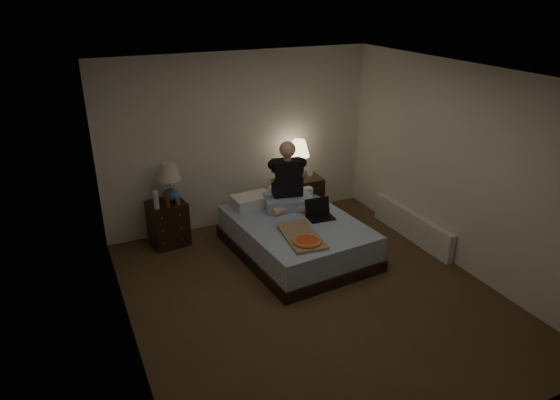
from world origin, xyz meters
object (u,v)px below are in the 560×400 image
lamp_left (169,182)px  beer_bottle_left (167,199)px  nightstand_right (302,198)px  radiator (411,225)px  laptop (321,210)px  water_bottle (156,200)px  soda_can (177,201)px  pizza_box (307,242)px  person (288,176)px  beer_bottle_right (298,174)px  lamp_right (299,159)px  bed (297,237)px  nightstand_left (168,223)px

lamp_left → beer_bottle_left: bearing=-117.5°
nightstand_right → radiator: nightstand_right is taller
beer_bottle_left → nightstand_right: bearing=3.2°
beer_bottle_left → laptop: beer_bottle_left is taller
laptop → nightstand_right: bearing=80.7°
water_bottle → laptop: bearing=-24.7°
water_bottle → soda_can: 0.29m
nightstand_right → pizza_box: (-0.75, -1.57, 0.18)m
person → pizza_box: bearing=-91.0°
nightstand_right → beer_bottle_right: 0.50m
nightstand_right → person: size_ratio=0.72×
pizza_box → radiator: pizza_box is taller
beer_bottle_right → beer_bottle_left: bearing=179.4°
lamp_right → pizza_box: (-0.71, -1.63, -0.44)m
bed → radiator: bearing=-15.1°
beer_bottle_left → laptop: 2.01m
nightstand_left → beer_bottle_right: (1.88, -0.18, 0.48)m
bed → beer_bottle_left: bearing=146.6°
nightstand_right → laptop: 1.06m
person → laptop: size_ratio=2.74×
nightstand_left → lamp_right: bearing=-6.9°
person → water_bottle: bearing=-179.8°
lamp_left → beer_bottle_right: size_ratio=2.43×
lamp_left → water_bottle: lamp_left is taller
bed → laptop: (0.32, -0.07, 0.36)m
nightstand_left → water_bottle: 0.48m
bed → lamp_left: bearing=140.6°
beer_bottle_right → pizza_box: (-0.59, -1.43, -0.27)m
pizza_box → lamp_left: bearing=133.6°
person → radiator: 1.89m
lamp_right → person: bearing=-128.4°
bed → water_bottle: 1.90m
nightstand_right → lamp_right: 0.62m
person → laptop: (0.23, -0.51, -0.34)m
lamp_left → water_bottle: bearing=-146.2°
nightstand_left → beer_bottle_right: beer_bottle_right is taller
beer_bottle_right → person: person is taller
bed → lamp_right: (0.52, 0.99, 0.71)m
nightstand_left → nightstand_right: (2.04, -0.04, 0.03)m
beer_bottle_right → water_bottle: bearing=179.2°
nightstand_left → laptop: bearing=-37.7°
bed → soda_can: soda_can is taller
nightstand_left → nightstand_right: nightstand_right is taller
soda_can → beer_bottle_right: size_ratio=0.43×
radiator → water_bottle: bearing=160.9°
radiator → person: bearing=154.5°
nightstand_left → beer_bottle_left: bearing=-102.1°
lamp_left → soda_can: 0.26m
nightstand_left → soda_can: bearing=-48.4°
beer_bottle_right → nightstand_right: bearing=40.9°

